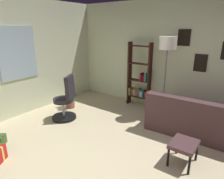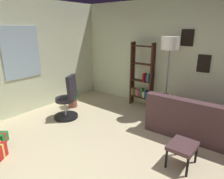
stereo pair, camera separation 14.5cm
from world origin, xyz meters
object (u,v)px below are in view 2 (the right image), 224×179
footstool (183,147)px  floor_lamp (170,49)px  couch (202,121)px  bookshelf (142,79)px  potted_plant (72,98)px  office_chair (67,102)px

footstool → floor_lamp: floor_lamp is taller
couch → bookshelf: bookshelf is taller
couch → potted_plant: bearing=103.0°
office_chair → floor_lamp: 2.61m
couch → bookshelf: 1.88m
potted_plant → floor_lamp: bearing=-65.8°
couch → footstool: 1.23m
couch → floor_lamp: (0.26, 0.92, 1.34)m
couch → footstool: (-1.22, -0.05, 0.04)m
potted_plant → bookshelf: bearing=-47.4°
office_chair → bookshelf: 2.03m
couch → potted_plant: 3.20m
footstool → floor_lamp: 2.20m
office_chair → potted_plant: 0.68m
footstool → potted_plant: potted_plant is taller
bookshelf → potted_plant: size_ratio=2.73×
bookshelf → couch: bearing=-107.2°
office_chair → potted_plant: office_chair is taller
couch → footstool: size_ratio=4.02×
office_chair → floor_lamp: size_ratio=0.56×
footstool → potted_plant: bearing=81.0°
office_chair → potted_plant: size_ratio=1.67×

